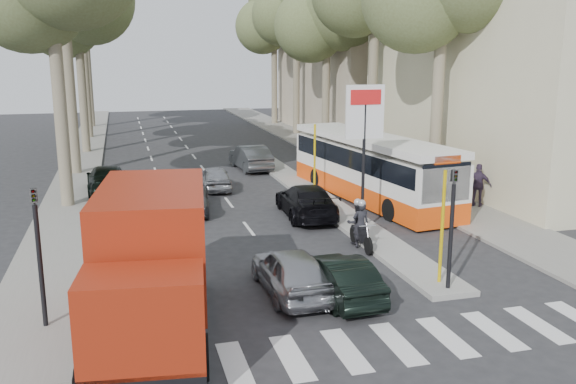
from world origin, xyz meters
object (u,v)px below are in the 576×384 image
at_px(dark_hatchback, 339,277).
at_px(motorcycle, 359,225).
at_px(red_truck, 152,260).
at_px(silver_hatchback, 291,271).
at_px(city_bus, 370,166).

bearing_deg(dark_hatchback, motorcycle, -121.64).
xyz_separation_m(dark_hatchback, red_truck, (-5.11, -0.85, 1.25)).
xyz_separation_m(red_truck, motorcycle, (7.39, 5.07, -1.06)).
bearing_deg(motorcycle, silver_hatchback, -132.91).
bearing_deg(dark_hatchback, silver_hatchback, -31.59).
height_order(silver_hatchback, motorcycle, motorcycle).
bearing_deg(silver_hatchback, city_bus, -124.91).
bearing_deg(city_bus, motorcycle, -122.93).
relative_size(city_bus, motorcycle, 5.63).
relative_size(silver_hatchback, red_truck, 0.58).
xyz_separation_m(red_truck, city_bus, (10.61, 11.74, -0.26)).
bearing_deg(city_bus, silver_hatchback, -130.47).
relative_size(dark_hatchback, city_bus, 0.32).
bearing_deg(silver_hatchback, red_truck, 19.64).
height_order(red_truck, city_bus, red_truck).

